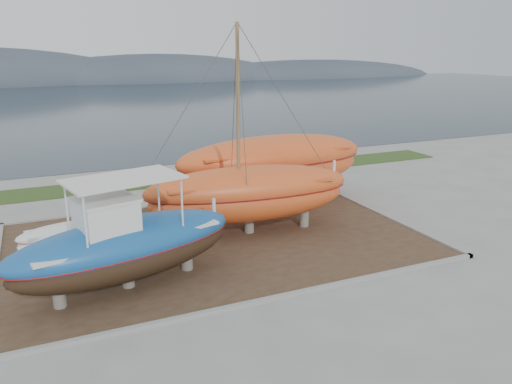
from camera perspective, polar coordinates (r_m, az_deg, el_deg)
name	(u,v)px	position (r m, az deg, el deg)	size (l,w,h in m)	color
ground	(252,276)	(19.58, -0.49, -9.55)	(140.00, 140.00, 0.00)	gray
dirt_patch	(217,240)	(22.99, -4.48, -5.50)	(18.00, 12.00, 0.06)	#422D1E
curb_frame	(217,239)	(22.97, -4.48, -5.39)	(18.60, 12.60, 0.15)	gray
grass_strip	(159,181)	(33.54, -11.08, 1.24)	(44.00, 3.00, 0.08)	#284219
sea	(80,102)	(86.90, -19.44, 9.63)	(260.00, 100.00, 0.04)	#192632
mountain_ridge	(60,82)	(141.63, -21.48, 11.61)	(200.00, 36.00, 20.00)	#333D49
blue_caique	(125,234)	(18.42, -14.76, -4.66)	(8.53, 2.67, 4.10)	#19569E
white_dinghy	(67,238)	(22.95, -20.82, -4.90)	(4.03, 1.51, 1.21)	white
orange_sailboat	(249,133)	(22.55, -0.82, 6.73)	(9.78, 2.88, 9.49)	#D85321
orange_bare_hull	(273,170)	(27.89, 1.98, 2.50)	(11.32, 3.40, 3.71)	#D85321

